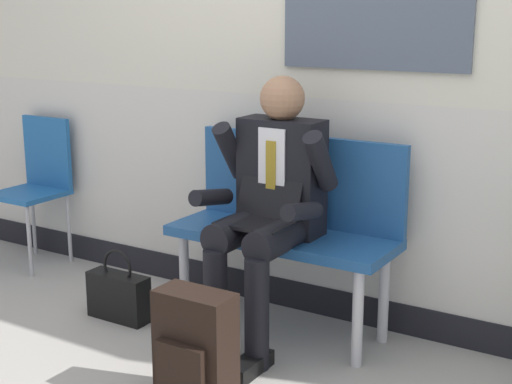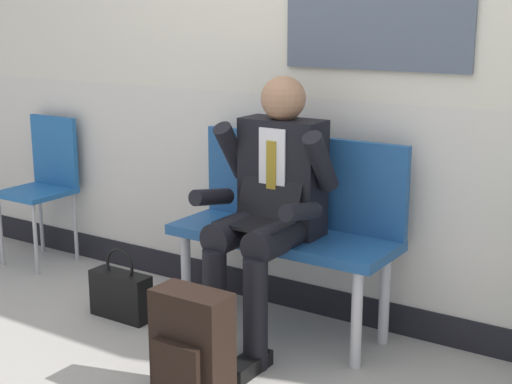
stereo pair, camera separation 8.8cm
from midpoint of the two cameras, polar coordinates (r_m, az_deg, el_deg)
name	(u,v)px [view 1 (the left image)]	position (r m, az deg, el deg)	size (l,w,h in m)	color
ground_plane	(229,360)	(3.50, -2.79, -12.65)	(18.00, 18.00, 0.00)	#9E9991
station_wall	(312,19)	(3.78, 3.62, 13.02)	(5.46, 0.17, 3.04)	beige
bench_with_person	(289,218)	(3.66, 1.84, -1.98)	(1.12, 0.42, 0.96)	navy
person_seated	(268,204)	(3.46, 0.17, -0.93)	(0.57, 0.70, 1.26)	black
backpack	(195,348)	(3.09, -5.54, -11.77)	(0.32, 0.20, 0.47)	black
handbag	(119,295)	(3.94, -11.07, -7.72)	(0.34, 0.12, 0.38)	black
folding_chair	(38,177)	(4.84, -16.77, 1.10)	(0.38, 0.38, 0.91)	#1E5999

